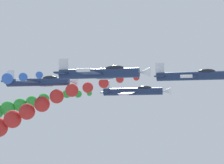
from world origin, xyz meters
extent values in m
cylinder|color=navy|center=(0.27, 10.48, 118.15)|extent=(1.20, 9.00, 1.20)
cube|color=navy|center=(0.26, 10.08, 118.05)|extent=(9.18, 1.90, 1.05)
cylinder|color=white|center=(-4.32, 10.08, 118.48)|extent=(0.39, 1.40, 0.39)
cylinder|color=white|center=(4.84, 10.08, 117.61)|extent=(0.39, 1.40, 0.39)
cube|color=navy|center=(0.28, 6.48, 118.20)|extent=(3.80, 1.20, 0.54)
cube|color=white|center=(0.36, 6.38, 119.11)|extent=(0.29, 1.10, 1.61)
ellipsoid|color=black|center=(0.32, 12.28, 118.64)|extent=(0.86, 2.20, 0.77)
sphere|color=red|center=(0.13, 3.28, 118.13)|extent=(0.81, 0.81, 0.81)
sphere|color=red|center=(0.13, 1.08, 117.99)|extent=(1.03, 1.03, 1.03)
sphere|color=red|center=(0.05, -1.12, 117.53)|extent=(1.35, 1.35, 1.35)
sphere|color=red|center=(-0.05, -3.32, 116.98)|extent=(1.44, 1.44, 1.44)
sphere|color=red|center=(0.02, -5.52, 116.64)|extent=(1.76, 1.76, 1.76)
sphere|color=red|center=(-0.18, -7.72, 115.88)|extent=(1.93, 1.93, 1.93)
sphere|color=red|center=(-0.46, -9.92, 114.86)|extent=(2.14, 2.14, 2.14)
sphere|color=red|center=(-0.49, -12.12, 113.87)|extent=(2.26, 2.26, 2.26)
sphere|color=red|center=(-0.66, -14.32, 112.85)|extent=(2.48, 2.48, 2.48)
cylinder|color=navy|center=(-9.99, 0.90, 117.13)|extent=(1.24, 9.00, 1.24)
cone|color=white|center=(-9.99, 6.00, 117.13)|extent=(1.18, 1.20, 1.18)
cube|color=navy|center=(-10.00, 0.50, 117.03)|extent=(9.14, 1.90, 1.46)
cylinder|color=white|center=(-14.56, 0.50, 117.67)|extent=(0.41, 1.40, 0.41)
cylinder|color=white|center=(-5.45, 0.50, 116.39)|extent=(0.41, 1.40, 0.41)
cube|color=navy|center=(-9.98, -3.10, 117.18)|extent=(3.79, 1.20, 0.71)
cube|color=white|center=(-9.85, -3.20, 118.08)|extent=(0.36, 1.10, 1.60)
ellipsoid|color=black|center=(-9.92, 2.70, 117.62)|extent=(0.89, 2.20, 0.80)
sphere|color=green|center=(-9.93, -5.90, 116.98)|extent=(0.81, 0.81, 0.81)
sphere|color=green|center=(-9.89, -7.71, 116.91)|extent=(1.17, 1.17, 1.17)
sphere|color=green|center=(-9.78, -9.51, 116.96)|extent=(1.32, 1.32, 1.32)
sphere|color=green|center=(-9.67, -11.32, 116.43)|extent=(1.64, 1.64, 1.64)
sphere|color=green|center=(-9.28, -13.12, 116.18)|extent=(1.75, 1.75, 1.75)
sphere|color=green|center=(-8.90, -14.93, 115.73)|extent=(1.88, 1.88, 1.88)
sphere|color=green|center=(-8.61, -16.73, 115.24)|extent=(2.11, 2.11, 2.11)
sphere|color=green|center=(-8.01, -18.54, 114.69)|extent=(2.32, 2.32, 2.32)
cylinder|color=navy|center=(10.40, 0.94, 117.57)|extent=(1.12, 9.00, 1.12)
cone|color=white|center=(10.40, 6.04, 117.57)|extent=(1.06, 1.20, 1.06)
cube|color=navy|center=(10.40, 0.54, 117.47)|extent=(9.20, 1.90, 0.32)
cylinder|color=white|center=(5.80, 0.54, 117.54)|extent=(0.37, 1.40, 0.37)
cylinder|color=white|center=(15.00, 0.54, 117.39)|extent=(0.37, 1.40, 0.37)
cube|color=navy|center=(10.40, -3.06, 117.62)|extent=(3.80, 1.20, 0.24)
cube|color=white|center=(10.42, -3.16, 118.53)|extent=(0.17, 1.10, 1.60)
ellipsoid|color=black|center=(10.41, 2.74, 118.06)|extent=(0.81, 2.20, 0.71)
sphere|color=blue|center=(10.31, -6.08, 117.59)|extent=(0.83, 0.83, 0.83)
sphere|color=blue|center=(10.21, -8.10, 117.42)|extent=(1.03, 1.03, 1.03)
sphere|color=blue|center=(10.07, -10.11, 117.30)|extent=(1.33, 1.33, 1.33)
cylinder|color=navy|center=(-0.52, -10.62, 117.92)|extent=(1.11, 9.00, 1.11)
cone|color=white|center=(-0.52, -5.52, 117.92)|extent=(1.05, 1.20, 1.05)
cube|color=navy|center=(-0.52, -11.02, 117.82)|extent=(9.20, 1.90, 0.23)
cylinder|color=white|center=(-5.12, -11.02, 117.85)|extent=(0.36, 1.40, 0.36)
cylinder|color=white|center=(4.08, -11.02, 117.80)|extent=(0.36, 1.40, 0.36)
cube|color=navy|center=(-0.52, -14.62, 117.97)|extent=(3.80, 1.20, 0.20)
cube|color=white|center=(-0.52, -14.72, 118.89)|extent=(0.15, 1.10, 1.60)
ellipsoid|color=black|center=(-0.52, -8.82, 118.42)|extent=(0.80, 2.20, 0.70)
camera|label=1|loc=(61.42, 14.33, 111.40)|focal=77.41mm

